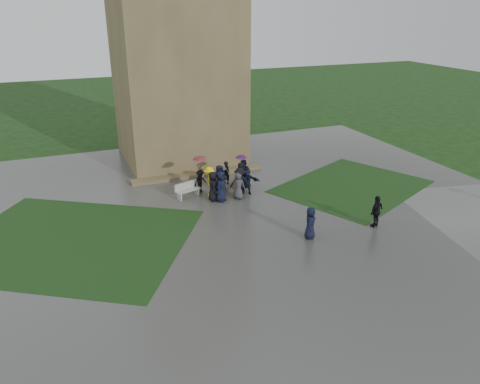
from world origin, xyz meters
name	(u,v)px	position (x,y,z in m)	size (l,w,h in m)	color
ground	(263,246)	(0.00, 0.00, 0.00)	(120.00, 120.00, 0.00)	black
plaza	(247,229)	(0.00, 2.00, 0.01)	(34.00, 34.00, 0.02)	#393937
lawn_inset_left	(73,241)	(-8.50, 4.00, 0.03)	(11.00, 9.00, 0.01)	black
lawn_inset_right	(352,186)	(8.50, 5.00, 0.03)	(9.00, 7.00, 0.01)	black
tower	(174,32)	(0.00, 15.00, 9.00)	(8.00, 8.00, 18.00)	brown
tower_plinth	(198,174)	(0.00, 10.60, 0.13)	(9.00, 0.80, 0.22)	brown
bench	(187,190)	(-1.68, 7.27, 0.49)	(1.64, 0.95, 0.91)	#ABABA6
visitor_cluster	(227,179)	(0.72, 6.83, 0.96)	(3.90, 3.25, 2.36)	black
pedestrian_mid	(310,223)	(2.47, -0.11, 0.84)	(0.80, 0.55, 1.64)	black
pedestrian_near	(377,211)	(6.30, -0.26, 0.88)	(1.00, 0.57, 1.71)	black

